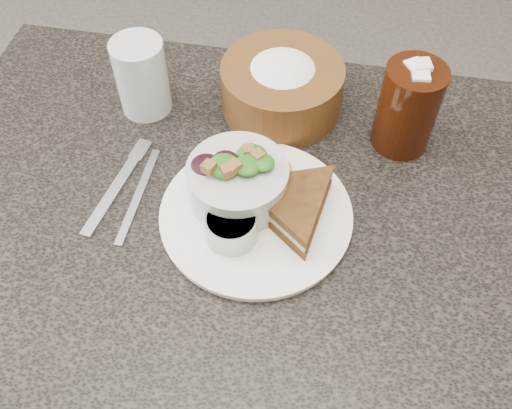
{
  "coord_description": "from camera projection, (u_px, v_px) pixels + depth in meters",
  "views": [
    {
      "loc": [
        0.1,
        -0.47,
        1.4
      ],
      "look_at": [
        0.01,
        -0.01,
        0.78
      ],
      "focal_mm": 40.0,
      "sensor_mm": 36.0,
      "label": 1
    }
  ],
  "objects": [
    {
      "name": "dinner_plate",
      "position": [
        256.0,
        215.0,
        0.79
      ],
      "size": [
        0.26,
        0.26,
        0.01
      ],
      "primitive_type": "cylinder",
      "color": "white",
      "rests_on": "dining_table"
    },
    {
      "name": "dining_table",
      "position": [
        251.0,
        325.0,
        1.11
      ],
      "size": [
        1.0,
        0.7,
        0.75
      ],
      "primitive_type": "cube",
      "color": "black",
      "rests_on": "floor"
    },
    {
      "name": "water_glass",
      "position": [
        142.0,
        77.0,
        0.89
      ],
      "size": [
        0.1,
        0.1,
        0.12
      ],
      "primitive_type": "cylinder",
      "rotation": [
        0.0,
        0.0,
        0.19
      ],
      "color": "#B2BBC1",
      "rests_on": "dining_table"
    },
    {
      "name": "dressing_ramekin",
      "position": [
        231.0,
        228.0,
        0.75
      ],
      "size": [
        0.08,
        0.08,
        0.04
      ],
      "primitive_type": "cylinder",
      "rotation": [
        0.0,
        0.0,
        -0.23
      ],
      "color": "gray",
      "rests_on": "dinner_plate"
    },
    {
      "name": "knife",
      "position": [
        138.0,
        195.0,
        0.82
      ],
      "size": [
        0.01,
        0.18,
        0.0
      ],
      "primitive_type": "cube",
      "rotation": [
        0.0,
        0.0,
        -0.01
      ],
      "color": "#999BA2",
      "rests_on": "dining_table"
    },
    {
      "name": "sandwich",
      "position": [
        292.0,
        204.0,
        0.77
      ],
      "size": [
        0.22,
        0.22,
        0.04
      ],
      "primitive_type": null,
      "rotation": [
        0.0,
        0.0,
        -0.67
      ],
      "color": "#503515",
      "rests_on": "dinner_plate"
    },
    {
      "name": "orange_wedge",
      "position": [
        269.0,
        164.0,
        0.82
      ],
      "size": [
        0.1,
        0.1,
        0.03
      ],
      "primitive_type": "cone",
      "rotation": [
        0.0,
        0.0,
        0.9
      ],
      "color": "orange",
      "rests_on": "dinner_plate"
    },
    {
      "name": "fork",
      "position": [
        114.0,
        191.0,
        0.83
      ],
      "size": [
        0.04,
        0.17,
        0.0
      ],
      "primitive_type": "cube",
      "rotation": [
        0.0,
        0.0,
        -0.16
      ],
      "color": "#ABACAF",
      "rests_on": "dining_table"
    },
    {
      "name": "floor",
      "position": [
        252.0,
        391.0,
        1.41
      ],
      "size": [
        6.0,
        6.0,
        0.0
      ],
      "primitive_type": "plane",
      "color": "#5F5B59",
      "rests_on": "ground"
    },
    {
      "name": "cola_glass",
      "position": [
        409.0,
        105.0,
        0.83
      ],
      "size": [
        0.11,
        0.11,
        0.15
      ],
      "primitive_type": null,
      "rotation": [
        0.0,
        0.0,
        0.28
      ],
      "color": "black",
      "rests_on": "dining_table"
    },
    {
      "name": "salad_bowl",
      "position": [
        238.0,
        177.0,
        0.78
      ],
      "size": [
        0.18,
        0.18,
        0.08
      ],
      "primitive_type": null,
      "rotation": [
        0.0,
        0.0,
        0.37
      ],
      "color": "#A9AFAB",
      "rests_on": "dinner_plate"
    },
    {
      "name": "bread_basket",
      "position": [
        282.0,
        81.0,
        0.89
      ],
      "size": [
        0.24,
        0.24,
        0.11
      ],
      "primitive_type": null,
      "rotation": [
        0.0,
        0.0,
        0.33
      ],
      "color": "brown",
      "rests_on": "dining_table"
    }
  ]
}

